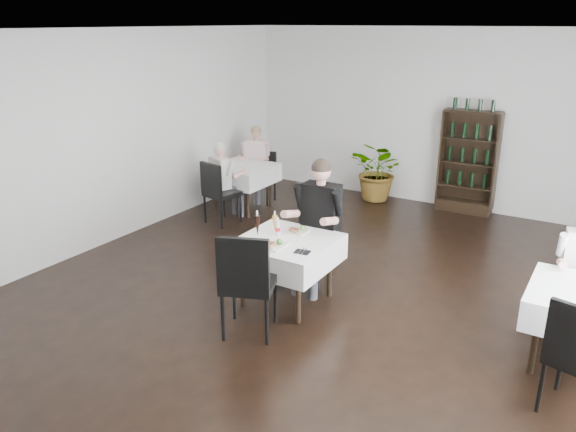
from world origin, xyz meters
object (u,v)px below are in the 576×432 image
at_px(potted_tree, 379,171).
at_px(main_table, 287,252).
at_px(wine_shelf, 468,163).
at_px(diner_main, 317,215).

bearing_deg(potted_tree, main_table, -81.82).
bearing_deg(main_table, potted_tree, 98.18).
xyz_separation_m(main_table, potted_tree, (-0.60, 4.18, -0.08)).
relative_size(wine_shelf, potted_tree, 1.62).
height_order(wine_shelf, main_table, wine_shelf).
relative_size(wine_shelf, diner_main, 1.10).
distance_m(wine_shelf, diner_main, 3.88).
bearing_deg(wine_shelf, potted_tree, -174.71).
distance_m(main_table, diner_main, 0.60).
height_order(main_table, diner_main, diner_main).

